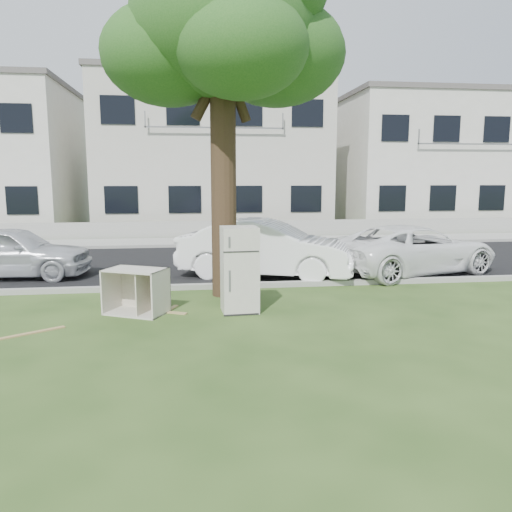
{
  "coord_description": "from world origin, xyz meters",
  "views": [
    {
      "loc": [
        -1.09,
        -8.96,
        2.58
      ],
      "look_at": [
        0.14,
        0.6,
        1.05
      ],
      "focal_mm": 35.0,
      "sensor_mm": 36.0,
      "label": 1
    }
  ],
  "objects": [
    {
      "name": "fridge",
      "position": [
        -0.2,
        0.39,
        0.82
      ],
      "size": [
        0.71,
        0.67,
        1.65
      ],
      "primitive_type": "cube",
      "rotation": [
        0.0,
        0.0,
        0.06
      ],
      "color": "beige",
      "rests_on": "ground"
    },
    {
      "name": "low_wall",
      "position": [
        0.0,
        12.6,
        0.35
      ],
      "size": [
        120.0,
        0.15,
        0.7
      ],
      "primitive_type": "cube",
      "color": "gray",
      "rests_on": "ground"
    },
    {
      "name": "road",
      "position": [
        0.0,
        6.0,
        0.01
      ],
      "size": [
        120.0,
        7.0,
        0.01
      ],
      "primitive_type": "cube",
      "color": "black",
      "rests_on": "ground"
    },
    {
      "name": "car_center",
      "position": [
        0.81,
        3.66,
        0.75
      ],
      "size": [
        4.79,
        3.09,
        1.49
      ],
      "primitive_type": "imported",
      "rotation": [
        0.0,
        0.0,
        1.21
      ],
      "color": "white",
      "rests_on": "ground"
    },
    {
      "name": "ground",
      "position": [
        0.0,
        0.0,
        0.0
      ],
      "size": [
        120.0,
        120.0,
        0.0
      ],
      "primitive_type": "plane",
      "color": "#294418"
    },
    {
      "name": "kerb_near",
      "position": [
        0.0,
        2.45,
        0.0
      ],
      "size": [
        120.0,
        0.18,
        0.12
      ],
      "primitive_type": "cube",
      "color": "gray",
      "rests_on": "ground"
    },
    {
      "name": "car_right",
      "position": [
        4.84,
        3.69,
        0.65
      ],
      "size": [
        5.13,
        3.5,
        1.31
      ],
      "primitive_type": "imported",
      "rotation": [
        0.0,
        0.0,
        1.88
      ],
      "color": "white",
      "rests_on": "ground"
    },
    {
      "name": "plank_c",
      "position": [
        -1.6,
        0.58,
        0.01
      ],
      "size": [
        0.42,
        0.79,
        0.02
      ],
      "primitive_type": "cube",
      "rotation": [
        0.0,
        0.0,
        1.15
      ],
      "color": "tan",
      "rests_on": "ground"
    },
    {
      "name": "townhouse_right",
      "position": [
        12.0,
        17.5,
        3.42
      ],
      "size": [
        10.2,
        8.16,
        6.84
      ],
      "color": "silver",
      "rests_on": "ground"
    },
    {
      "name": "plank_b",
      "position": [
        -1.69,
        0.51,
        0.01
      ],
      "size": [
        0.96,
        0.52,
        0.02
      ],
      "primitive_type": "cube",
      "rotation": [
        0.0,
        0.0,
        -0.44
      ],
      "color": "#A38C55",
      "rests_on": "ground"
    },
    {
      "name": "sidewalk",
      "position": [
        0.0,
        11.0,
        0.01
      ],
      "size": [
        120.0,
        2.8,
        0.01
      ],
      "primitive_type": "cube",
      "color": "gray",
      "rests_on": "ground"
    },
    {
      "name": "cabinet",
      "position": [
        -2.17,
        0.51,
        0.43
      ],
      "size": [
        1.3,
        1.11,
        0.86
      ],
      "primitive_type": "cube",
      "rotation": [
        0.0,
        0.0,
        -0.46
      ],
      "color": "beige",
      "rests_on": "ground"
    },
    {
      "name": "plank_a",
      "position": [
        -3.8,
        -0.57,
        0.01
      ],
      "size": [
        1.01,
        0.71,
        0.02
      ],
      "primitive_type": "cube",
      "rotation": [
        0.0,
        0.0,
        0.58
      ],
      "color": "#9D814C",
      "rests_on": "ground"
    },
    {
      "name": "kerb_far",
      "position": [
        0.0,
        9.55,
        0.0
      ],
      "size": [
        120.0,
        0.18,
        0.12
      ],
      "primitive_type": "cube",
      "color": "gray",
      "rests_on": "ground"
    },
    {
      "name": "car_left",
      "position": [
        -5.74,
        4.43,
        0.68
      ],
      "size": [
        4.09,
        1.9,
        1.36
      ],
      "primitive_type": "imported",
      "rotation": [
        0.0,
        0.0,
        1.5
      ],
      "color": "silver",
      "rests_on": "ground"
    },
    {
      "name": "townhouse_center",
      "position": [
        0.0,
        17.5,
        3.72
      ],
      "size": [
        11.22,
        8.16,
        7.44
      ],
      "color": "beige",
      "rests_on": "ground"
    },
    {
      "name": "street_tree",
      "position": [
        -0.4,
        1.8,
        5.49
      ],
      "size": [
        3.8,
        3.8,
        7.02
      ],
      "color": "black",
      "rests_on": "ground"
    }
  ]
}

